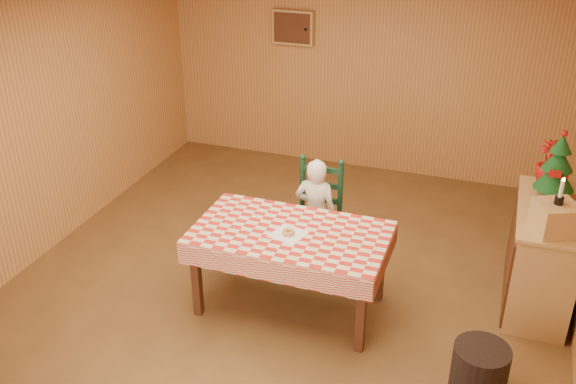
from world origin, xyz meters
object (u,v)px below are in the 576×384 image
Objects in this scene: seated_child at (316,213)px; shelf_unit at (541,255)px; dining_table at (290,240)px; crate at (555,218)px; ladder_chair at (317,216)px; storage_bin at (479,371)px; christmas_tree at (557,167)px.

seated_child is 0.91× the size of shelf_unit.
crate reaches higher than dining_table.
ladder_chair is 2.04m from shelf_unit.
crate is at bearing -88.77° from shelf_unit.
ladder_chair reaches higher than dining_table.
seated_child is at bearing 90.00° from dining_table.
shelf_unit reaches higher than storage_bin.
storage_bin is at bearing -105.60° from shelf_unit.
seated_child is 2.13m from crate.
ladder_chair is at bearing -90.00° from seated_child.
shelf_unit is 3.00× the size of storage_bin.
shelf_unit is 0.79m from christmas_tree.
storage_bin is at bearing -111.98° from crate.
ladder_chair is 2.61× the size of storage_bin.
ladder_chair is 2.14m from storage_bin.
crate reaches higher than shelf_unit.
christmas_tree is at bearing 8.05° from ladder_chair.
crate is (2.05, 0.43, 0.37)m from dining_table.
storage_bin is at bearing -38.64° from ladder_chair.
christmas_tree is 1.50× the size of storage_bin.
crate is (0.01, -0.40, 0.59)m from shelf_unit.
shelf_unit is (2.04, 0.83, -0.22)m from dining_table.
christmas_tree reaches higher than ladder_chair.
christmas_tree is at bearing 27.72° from dining_table.
shelf_unit is (2.04, 0.04, -0.04)m from ladder_chair.
seated_child is (-0.00, 0.73, -0.13)m from dining_table.
shelf_unit is at bearing 74.40° from storage_bin.
ladder_chair is at bearing 141.36° from storage_bin.
ladder_chair is 0.87× the size of shelf_unit.
dining_table reaches higher than storage_bin.
crate is at bearing 171.58° from seated_child.
dining_table is at bearing -157.93° from shelf_unit.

